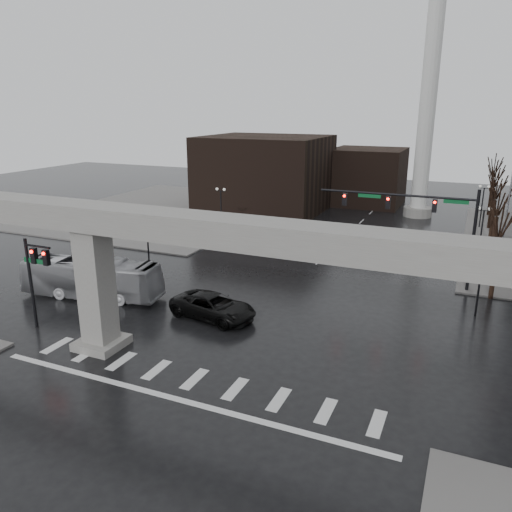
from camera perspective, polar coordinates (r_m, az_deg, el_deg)
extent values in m
plane|color=black|center=(28.17, -5.97, -12.86)|extent=(160.00, 160.00, 0.00)
cube|color=#62605D|center=(70.21, -10.04, 5.20)|extent=(28.00, 36.00, 0.15)
cube|color=gray|center=(25.20, -6.52, 3.16)|extent=(48.00, 2.20, 1.40)
cube|color=gray|center=(30.47, -17.75, -3.69)|extent=(1.60, 1.60, 7.30)
cube|color=gray|center=(31.77, -17.20, -9.45)|extent=(2.60, 2.60, 0.50)
cube|color=black|center=(69.01, 1.02, 9.40)|extent=(16.00, 14.00, 10.00)
cube|color=black|center=(75.19, 12.61, 8.85)|extent=(10.00, 10.00, 8.00)
cylinder|color=silver|center=(67.44, 19.11, 16.88)|extent=(2.00, 2.00, 30.00)
cylinder|color=gray|center=(68.74, 17.97, 4.84)|extent=(3.60, 3.60, 1.20)
cylinder|color=black|center=(41.14, 23.53, 1.46)|extent=(0.24, 0.24, 8.00)
cylinder|color=black|center=(40.88, 15.62, 6.76)|extent=(12.00, 0.18, 0.18)
cube|color=black|center=(40.69, 19.73, 5.42)|extent=(0.35, 0.30, 1.00)
cube|color=black|center=(41.06, 14.86, 5.94)|extent=(0.35, 0.30, 1.00)
cube|color=black|center=(41.72, 10.09, 6.41)|extent=(0.35, 0.30, 1.00)
sphere|color=#FF0C05|center=(40.46, 19.75, 5.79)|extent=(0.20, 0.20, 0.20)
cube|color=#0C5729|center=(40.54, 21.91, 5.80)|extent=(1.80, 0.05, 0.35)
cube|color=#0C5729|center=(41.23, 12.84, 6.76)|extent=(1.80, 0.05, 0.35)
cylinder|color=black|center=(34.96, -24.32, -2.91)|extent=(0.20, 0.20, 6.00)
cylinder|color=black|center=(33.51, -23.69, 1.02)|extent=(2.00, 0.14, 0.14)
cube|color=black|center=(33.96, -24.02, 0.04)|extent=(0.35, 0.30, 1.00)
cube|color=black|center=(33.24, -22.85, -0.16)|extent=(0.35, 0.30, 1.00)
cube|color=#0C5729|center=(34.13, -24.07, -0.51)|extent=(1.60, 0.05, 0.30)
cylinder|color=silver|center=(43.93, 26.77, 4.65)|extent=(0.12, 0.12, 12.00)
cylinder|color=black|center=(36.98, 24.18, -2.84)|extent=(0.14, 0.14, 4.80)
cube|color=black|center=(36.32, 24.62, 0.66)|extent=(0.90, 0.06, 0.06)
sphere|color=silver|center=(36.26, 23.96, 1.04)|extent=(0.32, 0.32, 0.32)
sphere|color=silver|center=(36.29, 25.37, 0.88)|extent=(0.32, 0.32, 0.32)
cylinder|color=black|center=(50.47, 24.31, 2.13)|extent=(0.14, 0.14, 4.80)
cube|color=black|center=(49.99, 24.63, 4.73)|extent=(0.90, 0.06, 0.06)
sphere|color=silver|center=(49.94, 24.14, 5.02)|extent=(0.32, 0.32, 0.32)
sphere|color=silver|center=(49.96, 25.17, 4.90)|extent=(0.32, 0.32, 0.32)
cylinder|color=black|center=(64.18, 24.38, 4.99)|extent=(0.14, 0.14, 4.80)
cube|color=black|center=(63.80, 24.63, 7.05)|extent=(0.90, 0.06, 0.06)
sphere|color=silver|center=(63.77, 24.25, 7.28)|extent=(0.32, 0.32, 0.32)
sphere|color=silver|center=(63.78, 25.06, 7.18)|extent=(0.32, 0.32, 0.32)
cylinder|color=black|center=(45.14, -12.27, 1.66)|extent=(0.14, 0.14, 4.80)
cube|color=black|center=(44.60, -12.46, 4.58)|extent=(0.90, 0.06, 0.06)
sphere|color=silver|center=(44.82, -12.94, 4.87)|extent=(0.32, 0.32, 0.32)
sphere|color=silver|center=(44.30, -12.00, 4.79)|extent=(0.32, 0.32, 0.32)
cylinder|color=black|center=(56.72, -4.02, 5.08)|extent=(0.14, 0.14, 4.80)
cube|color=black|center=(56.29, -4.07, 7.42)|extent=(0.90, 0.06, 0.06)
sphere|color=silver|center=(56.47, -4.48, 7.64)|extent=(0.32, 0.32, 0.32)
sphere|color=silver|center=(56.05, -3.66, 7.59)|extent=(0.32, 0.32, 0.32)
cylinder|color=black|center=(69.20, 1.40, 7.25)|extent=(0.14, 0.14, 4.80)
cube|color=black|center=(68.85, 1.41, 9.17)|extent=(0.90, 0.06, 0.06)
sphere|color=silver|center=(68.99, 1.06, 9.36)|extent=(0.32, 0.32, 0.32)
sphere|color=silver|center=(68.66, 1.76, 9.32)|extent=(0.32, 0.32, 0.32)
cylinder|color=black|center=(40.88, 25.60, -1.41)|extent=(0.34, 0.34, 4.55)
cylinder|color=black|center=(39.97, 26.27, 3.68)|extent=(0.12, 1.52, 2.98)
cylinder|color=black|center=(40.29, 26.92, 3.35)|extent=(0.83, 1.14, 2.51)
cylinder|color=black|center=(48.58, 25.46, 1.37)|extent=(0.34, 0.34, 4.66)
cylinder|color=black|center=(47.81, 26.03, 5.79)|extent=(0.12, 1.55, 3.05)
cylinder|color=black|center=(48.12, 26.58, 5.48)|extent=(0.85, 1.16, 2.57)
cylinder|color=black|center=(56.36, 25.35, 3.39)|extent=(0.34, 0.34, 4.76)
cylinder|color=black|center=(55.69, 25.85, 7.30)|extent=(0.12, 1.59, 3.11)
cylinder|color=black|center=(56.00, 26.33, 7.02)|extent=(0.86, 1.18, 2.62)
cylinder|color=black|center=(64.20, 25.27, 4.91)|extent=(0.34, 0.34, 4.87)
cylinder|color=black|center=(63.61, 25.72, 8.43)|extent=(0.12, 1.62, 3.18)
cylinder|color=black|center=(63.90, 26.14, 8.18)|extent=(0.88, 1.20, 2.68)
cylinder|color=black|center=(72.07, 25.21, 6.11)|extent=(0.34, 0.34, 4.97)
cylinder|color=black|center=(71.54, 25.62, 9.31)|extent=(0.12, 1.65, 3.25)
cylinder|color=black|center=(71.83, 25.99, 9.08)|extent=(0.89, 1.23, 2.74)
imported|color=black|center=(34.09, -4.91, -5.77)|extent=(6.45, 3.74, 1.69)
imported|color=#A5A6AA|center=(39.41, -18.28, -2.40)|extent=(11.07, 4.26, 3.01)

